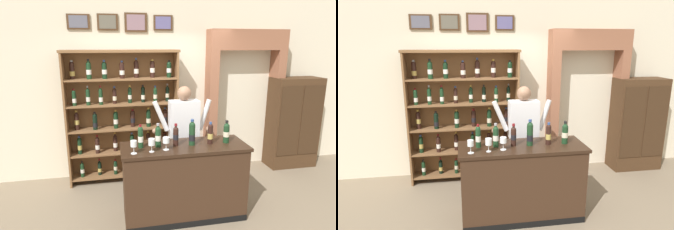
# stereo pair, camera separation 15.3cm
# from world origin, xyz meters

# --- Properties ---
(ground_plane) EXTENTS (14.00, 14.00, 0.02)m
(ground_plane) POSITION_xyz_m (0.00, 0.00, -0.01)
(ground_plane) COLOR #7A6B56
(back_wall) EXTENTS (12.00, 0.19, 3.55)m
(back_wall) POSITION_xyz_m (-0.00, 1.59, 1.78)
(back_wall) COLOR beige
(back_wall) RESTS_ON ground
(wine_shelf) EXTENTS (1.83, 0.32, 2.18)m
(wine_shelf) POSITION_xyz_m (-0.55, 1.26, 1.17)
(wine_shelf) COLOR brown
(wine_shelf) RESTS_ON ground
(archway_doorway) EXTENTS (1.40, 0.45, 2.51)m
(archway_doorway) POSITION_xyz_m (1.62, 1.46, 1.45)
(archway_doorway) COLOR #935B42
(archway_doorway) RESTS_ON ground
(side_cabinet) EXTENTS (0.89, 0.44, 1.68)m
(side_cabinet) POSITION_xyz_m (2.58, 1.24, 0.84)
(side_cabinet) COLOR #422B19
(side_cabinet) RESTS_ON ground
(tasting_counter) EXTENTS (1.63, 0.59, 1.01)m
(tasting_counter) POSITION_xyz_m (0.16, -0.00, 0.50)
(tasting_counter) COLOR #382316
(tasting_counter) RESTS_ON ground
(shopkeeper) EXTENTS (0.90, 0.22, 1.68)m
(shopkeeper) POSITION_xyz_m (0.31, 0.62, 1.05)
(shopkeeper) COLOR #2D3347
(shopkeeper) RESTS_ON ground
(tasting_bottle_vin_santo) EXTENTS (0.07, 0.07, 0.30)m
(tasting_bottle_vin_santo) POSITION_xyz_m (-0.40, 0.03, 1.15)
(tasting_bottle_vin_santo) COLOR #19381E
(tasting_bottle_vin_santo) RESTS_ON tasting_counter
(tasting_bottle_prosecco) EXTENTS (0.07, 0.07, 0.31)m
(tasting_bottle_prosecco) POSITION_xyz_m (-0.18, 0.02, 1.15)
(tasting_bottle_prosecco) COLOR #19381E
(tasting_bottle_prosecco) RESTS_ON tasting_counter
(tasting_bottle_rosso) EXTENTS (0.07, 0.07, 0.29)m
(tasting_bottle_rosso) POSITION_xyz_m (0.05, 0.02, 1.14)
(tasting_bottle_rosso) COLOR black
(tasting_bottle_rosso) RESTS_ON tasting_counter
(tasting_bottle_chianti) EXTENTS (0.08, 0.08, 0.34)m
(tasting_bottle_chianti) POSITION_xyz_m (0.26, 0.00, 1.16)
(tasting_bottle_chianti) COLOR #19381E
(tasting_bottle_chianti) RESTS_ON tasting_counter
(tasting_bottle_bianco) EXTENTS (0.07, 0.07, 0.29)m
(tasting_bottle_bianco) POSITION_xyz_m (0.51, 0.00, 1.15)
(tasting_bottle_bianco) COLOR black
(tasting_bottle_bianco) RESTS_ON tasting_counter
(tasting_bottle_riserva) EXTENTS (0.08, 0.08, 0.30)m
(tasting_bottle_riserva) POSITION_xyz_m (0.73, 0.00, 1.15)
(tasting_bottle_riserva) COLOR #19381E
(tasting_bottle_riserva) RESTS_ON tasting_counter
(wine_glass_center) EXTENTS (0.08, 0.08, 0.17)m
(wine_glass_center) POSITION_xyz_m (-0.28, -0.14, 1.12)
(wine_glass_center) COLOR silver
(wine_glass_center) RESTS_ON tasting_counter
(wine_glass_spare) EXTENTS (0.08, 0.08, 0.16)m
(wine_glass_spare) POSITION_xyz_m (-0.10, -0.11, 1.13)
(wine_glass_spare) COLOR silver
(wine_glass_spare) RESTS_ON tasting_counter
(wine_glass_left) EXTENTS (0.08, 0.08, 0.16)m
(wine_glass_left) POSITION_xyz_m (-0.50, -0.16, 1.12)
(wine_glass_left) COLOR silver
(wine_glass_left) RESTS_ON tasting_counter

